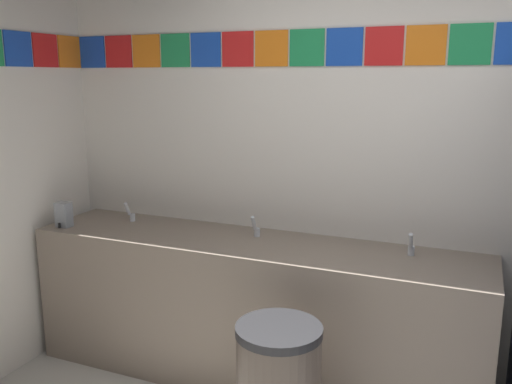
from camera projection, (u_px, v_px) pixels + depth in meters
The scene contains 6 objects.
wall_back at pixel (419, 167), 2.98m from camera, with size 4.55×0.09×2.61m.
vanity_counter at pixel (250, 309), 3.20m from camera, with size 2.68×0.58×0.87m.
faucet_left at pixel (130, 214), 3.51m from camera, with size 0.04×0.10×0.14m.
faucet_center at pixel (256, 229), 3.18m from camera, with size 0.04×0.10×0.14m.
faucet_right at pixel (411, 247), 2.84m from camera, with size 0.04×0.10×0.14m.
soap_dispenser at pixel (64, 215), 3.39m from camera, with size 0.09×0.09×0.16m.
Camera 1 is at (0.30, -1.39, 1.80)m, focal length 37.59 mm.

